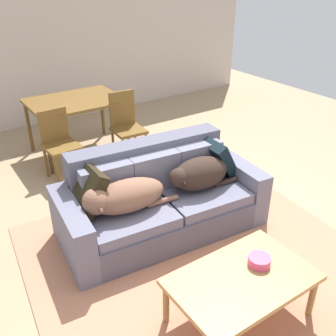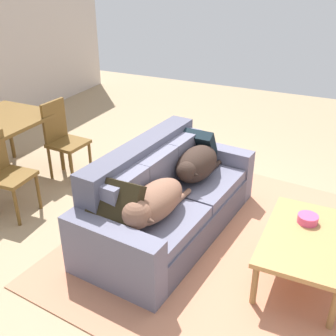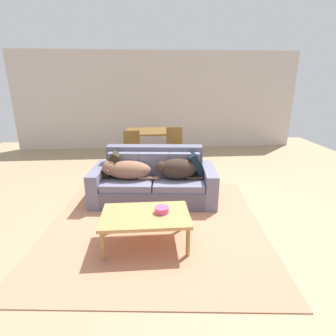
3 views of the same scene
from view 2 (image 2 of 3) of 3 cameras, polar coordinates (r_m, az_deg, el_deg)
ground_plane at (r=4.21m, az=5.23°, el=-7.76°), size 10.00×10.00×0.00m
area_rug at (r=3.91m, az=10.99°, el=-11.20°), size 3.23×3.34×0.01m
couch at (r=3.96m, az=-0.42°, el=-4.46°), size 2.09×1.10×0.87m
dog_on_left_cushion at (r=3.45m, az=-2.14°, el=-4.93°), size 0.90×0.41×0.31m
dog_on_right_cushion at (r=4.06m, az=3.94°, el=0.49°), size 0.75×0.39×0.33m
throw_pillow_by_left_arm at (r=3.34m, az=-7.59°, el=-5.44°), size 0.34×0.45×0.44m
throw_pillow_by_right_arm at (r=4.41m, az=3.92°, el=3.06°), size 0.32×0.44×0.43m
coffee_table at (r=3.54m, az=18.73°, el=-9.56°), size 1.06×0.67×0.41m
bowl_on_coffee_table at (r=3.66m, az=18.87°, el=-6.72°), size 0.17×0.17×0.07m
dining_chair_near_left at (r=4.46m, az=-21.83°, el=-0.41°), size 0.42×0.42×0.87m
dining_chair_near_right at (r=5.07m, az=-14.44°, el=4.27°), size 0.42×0.42×0.93m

